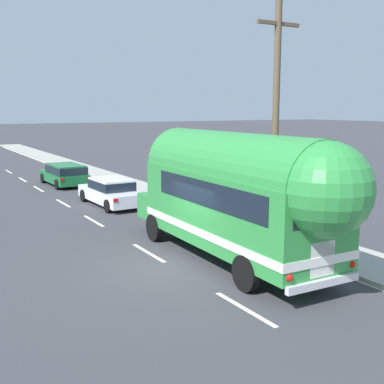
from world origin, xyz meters
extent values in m
plane|color=#38383D|center=(0.00, 0.00, 0.00)|extent=(300.00, 300.00, 0.00)
cube|color=silver|center=(0.00, -3.71, 0.00)|extent=(0.14, 2.40, 0.01)
cube|color=silver|center=(0.00, 1.73, 0.00)|extent=(0.14, 2.40, 0.01)
cube|color=silver|center=(0.00, 7.27, 0.00)|extent=(0.14, 2.40, 0.01)
cube|color=silver|center=(0.00, 11.94, 0.00)|extent=(0.14, 2.40, 0.01)
cube|color=silver|center=(0.00, 17.20, 0.00)|extent=(0.14, 2.40, 0.01)
cube|color=silver|center=(0.00, 21.74, 0.00)|extent=(0.14, 2.40, 0.01)
cube|color=silver|center=(0.00, 26.75, 0.00)|extent=(0.14, 2.40, 0.01)
cube|color=silver|center=(3.95, 12.00, 0.00)|extent=(0.12, 80.00, 0.01)
cube|color=#9E9B93|center=(5.18, 10.00, 0.07)|extent=(2.46, 90.00, 0.15)
cylinder|color=brown|center=(4.54, 0.70, 4.25)|extent=(0.24, 0.24, 8.50)
cube|color=brown|center=(4.54, 0.70, 7.70)|extent=(1.80, 0.12, 0.12)
cube|color=#2D8C3D|center=(1.96, -0.50, 1.75)|extent=(2.70, 7.86, 2.30)
cylinder|color=#2D8C3D|center=(1.96, -0.50, 2.90)|extent=(2.64, 7.76, 2.45)
sphere|color=#2D8C3D|center=(1.86, -4.35, 2.90)|extent=(2.40, 2.40, 2.40)
cube|color=#2D8C3D|center=(2.07, 4.05, 1.07)|extent=(2.29, 1.36, 0.95)
cube|color=silver|center=(1.96, -0.50, 1.10)|extent=(2.74, 7.90, 0.24)
cube|color=black|center=(1.95, -0.80, 2.35)|extent=(2.68, 6.06, 0.76)
cube|color=black|center=(1.86, -4.36, 2.40)|extent=(2.00, 0.13, 0.84)
cube|color=silver|center=(1.86, -4.37, 1.15)|extent=(0.80, 0.08, 0.90)
cube|color=silver|center=(1.86, -4.46, 0.55)|extent=(2.34, 0.20, 0.20)
sphere|color=red|center=(0.81, -4.35, 0.85)|extent=(0.20, 0.20, 0.20)
sphere|color=red|center=(2.91, -4.40, 0.85)|extent=(0.20, 0.20, 0.20)
cube|color=black|center=(2.06, 3.45, 2.40)|extent=(2.14, 0.15, 0.96)
cube|color=silver|center=(2.09, 4.74, 0.95)|extent=(0.90, 0.12, 0.56)
cylinder|color=black|center=(0.87, 3.03, 0.50)|extent=(0.29, 1.01, 1.00)
cylinder|color=black|center=(3.21, 2.97, 0.50)|extent=(0.29, 1.01, 1.00)
cylinder|color=black|center=(0.73, -2.77, 0.50)|extent=(0.29, 1.01, 1.00)
cylinder|color=black|center=(3.07, -2.83, 0.50)|extent=(0.29, 1.01, 1.00)
cube|color=white|center=(1.95, 10.21, 0.52)|extent=(1.88, 4.76, 0.60)
cube|color=white|center=(1.96, 10.09, 1.09)|extent=(1.61, 2.41, 0.55)
cube|color=black|center=(1.96, 10.09, 1.06)|extent=(1.68, 2.45, 0.43)
cube|color=red|center=(1.26, 7.82, 0.70)|extent=(0.20, 0.05, 0.14)
cube|color=red|center=(2.77, 7.86, 0.70)|extent=(0.20, 0.05, 0.14)
cylinder|color=black|center=(1.07, 11.85, 0.32)|extent=(0.22, 0.65, 0.64)
cylinder|color=black|center=(2.75, 11.89, 0.32)|extent=(0.22, 0.65, 0.64)
cylinder|color=black|center=(1.16, 8.53, 0.32)|extent=(0.22, 0.65, 0.64)
cylinder|color=black|center=(2.83, 8.57, 0.32)|extent=(0.22, 0.65, 0.64)
cube|color=#196633|center=(1.79, 17.92, 0.52)|extent=(2.02, 4.60, 0.60)
cube|color=#196633|center=(1.81, 17.45, 1.09)|extent=(1.78, 3.15, 0.55)
cube|color=black|center=(1.81, 17.45, 1.06)|extent=(1.84, 3.19, 0.43)
cube|color=red|center=(1.03, 15.61, 0.70)|extent=(0.20, 0.05, 0.14)
cube|color=red|center=(2.68, 15.66, 0.70)|extent=(0.20, 0.05, 0.14)
cylinder|color=black|center=(0.84, 19.47, 0.32)|extent=(0.22, 0.65, 0.64)
cylinder|color=black|center=(2.66, 19.52, 0.32)|extent=(0.22, 0.65, 0.64)
cylinder|color=black|center=(0.93, 16.32, 0.32)|extent=(0.22, 0.65, 0.64)
cylinder|color=black|center=(2.75, 16.37, 0.32)|extent=(0.22, 0.65, 0.64)
camera|label=1|loc=(-6.85, -12.75, 4.84)|focal=45.64mm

